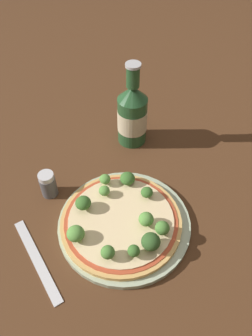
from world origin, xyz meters
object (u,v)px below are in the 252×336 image
Objects in this scene: pizza at (121,221)px; pepper_shaker at (48,184)px; beer_bottle at (132,114)px; fork at (37,260)px.

pepper_shaker is at bearing 129.87° from pizza.
fork is at bearing -140.48° from beer_bottle.
pizza is at bearing -50.13° from pepper_shaker.
beer_bottle is 3.43× the size of pepper_shaker.
pepper_shaker is at bearing -157.92° from beer_bottle.
pizza is 0.17m from fork.
pizza is 3.89× the size of pepper_shaker.
pepper_shaker reaches higher than fork.
beer_bottle reaches higher than pizza.
pizza is 0.18m from pepper_shaker.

